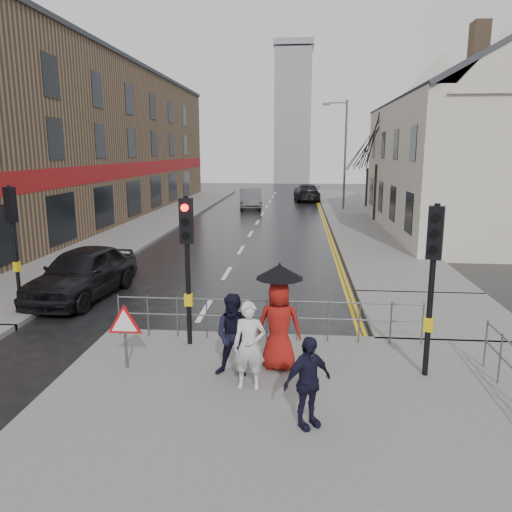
% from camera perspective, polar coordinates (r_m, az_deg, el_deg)
% --- Properties ---
extents(ground, '(120.00, 120.00, 0.00)m').
position_cam_1_polar(ground, '(11.68, -8.73, -10.81)').
color(ground, black).
rests_on(ground, ground).
extents(near_pavement, '(10.00, 9.00, 0.14)m').
position_cam_1_polar(near_pavement, '(8.24, 7.02, -20.59)').
color(near_pavement, '#605E5B').
rests_on(near_pavement, ground).
extents(left_pavement, '(4.00, 44.00, 0.14)m').
position_cam_1_polar(left_pavement, '(34.96, -10.27, 4.49)').
color(left_pavement, '#605E5B').
rests_on(left_pavement, ground).
extents(right_pavement, '(4.00, 40.00, 0.14)m').
position_cam_1_polar(right_pavement, '(35.93, 11.13, 4.66)').
color(right_pavement, '#605E5B').
rests_on(right_pavement, ground).
extents(pavement_bridge_right, '(4.00, 4.20, 0.14)m').
position_cam_1_polar(pavement_bridge_right, '(14.67, 20.04, -6.35)').
color(pavement_bridge_right, '#605E5B').
rests_on(pavement_bridge_right, ground).
extents(building_left_terrace, '(8.00, 42.00, 10.00)m').
position_cam_1_polar(building_left_terrace, '(35.61, -19.77, 12.09)').
color(building_left_terrace, brown).
rests_on(building_left_terrace, ground).
extents(building_right_cream, '(9.00, 16.40, 10.10)m').
position_cam_1_polar(building_right_cream, '(29.94, 23.67, 11.52)').
color(building_right_cream, beige).
rests_on(building_right_cream, ground).
extents(church_tower, '(5.00, 5.00, 18.00)m').
position_cam_1_polar(church_tower, '(72.60, 4.22, 15.48)').
color(church_tower, gray).
rests_on(church_tower, ground).
extents(traffic_signal_near_left, '(0.28, 0.27, 3.40)m').
position_cam_1_polar(traffic_signal_near_left, '(11.11, -7.89, 1.29)').
color(traffic_signal_near_left, black).
rests_on(traffic_signal_near_left, near_pavement).
extents(traffic_signal_near_right, '(0.34, 0.33, 3.40)m').
position_cam_1_polar(traffic_signal_near_right, '(9.99, 19.60, -0.50)').
color(traffic_signal_near_right, black).
rests_on(traffic_signal_near_right, near_pavement).
extents(traffic_signal_far_left, '(0.34, 0.33, 3.40)m').
position_cam_1_polar(traffic_signal_far_left, '(15.86, -26.06, 3.37)').
color(traffic_signal_far_left, black).
rests_on(traffic_signal_far_left, left_pavement).
extents(guard_railing_front, '(7.14, 0.04, 1.00)m').
position_cam_1_polar(guard_railing_front, '(11.65, 1.25, -6.22)').
color(guard_railing_front, '#595B5E').
rests_on(guard_railing_front, near_pavement).
extents(warning_sign, '(0.80, 0.07, 1.35)m').
position_cam_1_polar(warning_sign, '(10.45, -14.78, -7.74)').
color(warning_sign, '#595B5E').
rests_on(warning_sign, near_pavement).
extents(street_lamp, '(1.83, 0.25, 8.00)m').
position_cam_1_polar(street_lamp, '(38.58, 9.91, 12.10)').
color(street_lamp, '#595B5E').
rests_on(street_lamp, right_pavement).
extents(tree_near, '(2.40, 2.40, 6.58)m').
position_cam_1_polar(tree_near, '(32.81, 13.82, 12.74)').
color(tree_near, '#2D2019').
rests_on(tree_near, right_pavement).
extents(tree_far, '(2.40, 2.40, 5.64)m').
position_cam_1_polar(tree_far, '(40.80, 12.78, 11.57)').
color(tree_far, '#2D2019').
rests_on(tree_far, right_pavement).
extents(pedestrian_a, '(0.61, 0.41, 1.66)m').
position_cam_1_polar(pedestrian_a, '(9.35, -0.78, -10.19)').
color(pedestrian_a, silver).
rests_on(pedestrian_a, near_pavement).
extents(pedestrian_b, '(0.84, 0.67, 1.66)m').
position_cam_1_polar(pedestrian_b, '(9.83, -2.45, -9.06)').
color(pedestrian_b, black).
rests_on(pedestrian_b, near_pavement).
extents(pedestrian_with_umbrella, '(0.96, 0.96, 2.17)m').
position_cam_1_polar(pedestrian_with_umbrella, '(10.03, 2.66, -6.67)').
color(pedestrian_with_umbrella, maroon).
rests_on(pedestrian_with_umbrella, near_pavement).
extents(pedestrian_d, '(0.94, 0.82, 1.52)m').
position_cam_1_polar(pedestrian_d, '(8.19, 5.91, -14.14)').
color(pedestrian_d, black).
rests_on(pedestrian_d, near_pavement).
extents(car_parked, '(2.38, 4.84, 1.59)m').
position_cam_1_polar(car_parked, '(16.33, -19.23, -1.81)').
color(car_parked, black).
rests_on(car_parked, ground).
extents(car_mid, '(2.22, 4.87, 1.55)m').
position_cam_1_polar(car_mid, '(39.87, -0.66, 6.60)').
color(car_mid, '#4A4C4F').
rests_on(car_mid, ground).
extents(car_far, '(2.51, 5.43, 1.54)m').
position_cam_1_polar(car_far, '(45.92, 5.82, 7.24)').
color(car_far, black).
rests_on(car_far, ground).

